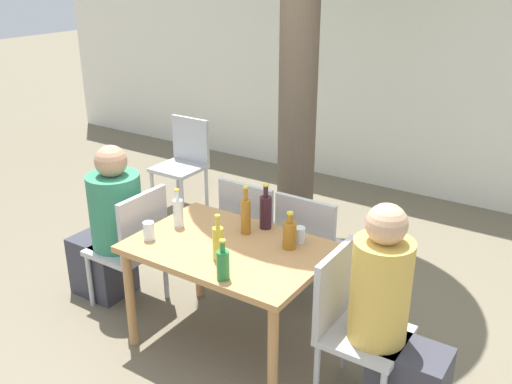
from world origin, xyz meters
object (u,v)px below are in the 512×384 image
object	(u,v)px
dining_table_front	(229,259)
patio_chair_0	(134,243)
patio_chair_2	(254,229)
patio_chair_3	(312,246)
green_bottle_3	(223,264)
person_seated_0	(110,231)
drinking_glass_0	(299,235)
drinking_glass_1	(149,231)
person_seated_1	(393,326)
amber_bottle_5	(246,215)
patio_chair_4	(184,158)
water_bottle_2	(178,212)
patio_chair_1	(351,319)
wine_bottle_1	(266,211)
oil_cruet_4	(218,242)
amber_bottle_0	(290,234)

from	to	relation	value
dining_table_front	patio_chair_0	bearing A→B (deg)	180.00
patio_chair_2	patio_chair_3	bearing A→B (deg)	-180.00
patio_chair_3	patio_chair_0	bearing A→B (deg)	30.96
patio_chair_0	patio_chair_2	size ratio (longest dim) A/B	1.00
green_bottle_3	person_seated_0	bearing A→B (deg)	165.20
dining_table_front	green_bottle_3	xyz separation A→B (m)	(0.20, -0.33, 0.19)
drinking_glass_0	drinking_glass_1	world-z (taller)	drinking_glass_1
patio_chair_3	drinking_glass_1	xyz separation A→B (m)	(-0.70, -0.85, 0.28)
patio_chair_0	person_seated_1	distance (m)	1.89
amber_bottle_5	green_bottle_3	bearing A→B (deg)	-68.19
patio_chair_2	patio_chair_4	xyz separation A→B (m)	(-1.47, 0.95, 0.00)
patio_chair_3	drinking_glass_1	distance (m)	1.13
person_seated_1	water_bottle_2	size ratio (longest dim) A/B	4.72
patio_chair_0	patio_chair_3	bearing A→B (deg)	120.96
patio_chair_1	drinking_glass_1	world-z (taller)	patio_chair_1
water_bottle_2	patio_chair_1	bearing A→B (deg)	-1.81
patio_chair_1	water_bottle_2	distance (m)	1.30
patio_chair_0	patio_chair_4	size ratio (longest dim) A/B	1.00
wine_bottle_1	oil_cruet_4	world-z (taller)	wine_bottle_1
drinking_glass_0	wine_bottle_1	bearing A→B (deg)	169.30
oil_cruet_4	patio_chair_0	bearing A→B (deg)	168.90
patio_chair_1	drinking_glass_1	size ratio (longest dim) A/B	7.56
patio_chair_4	oil_cruet_4	world-z (taller)	oil_cruet_4
amber_bottle_5	drinking_glass_1	size ratio (longest dim) A/B	2.70
dining_table_front	amber_bottle_5	bearing A→B (deg)	92.72
person_seated_0	oil_cruet_4	world-z (taller)	person_seated_0
patio_chair_2	amber_bottle_5	distance (m)	0.60
person_seated_0	green_bottle_3	world-z (taller)	person_seated_0
oil_cruet_4	person_seated_0	bearing A→B (deg)	171.18
person_seated_1	drinking_glass_0	distance (m)	0.81
drinking_glass_0	drinking_glass_1	size ratio (longest dim) A/B	0.81
person_seated_0	water_bottle_2	bearing A→B (deg)	93.63
patio_chair_1	amber_bottle_5	xyz separation A→B (m)	(-0.84, 0.20, 0.34)
patio_chair_4	amber_bottle_5	size ratio (longest dim) A/B	2.80
person_seated_0	drinking_glass_1	distance (m)	0.68
dining_table_front	green_bottle_3	size ratio (longest dim) A/B	4.99
person_seated_0	amber_bottle_0	xyz separation A→B (m)	(1.38, 0.18, 0.28)
patio_chair_3	amber_bottle_5	xyz separation A→B (m)	(-0.25, -0.44, 0.34)
patio_chair_1	green_bottle_3	world-z (taller)	green_bottle_3
patio_chair_0	water_bottle_2	size ratio (longest dim) A/B	3.44
person_seated_0	amber_bottle_5	world-z (taller)	person_seated_0
person_seated_1	wine_bottle_1	bearing A→B (deg)	71.70
oil_cruet_4	patio_chair_1	bearing A→B (deg)	12.46
patio_chair_2	person_seated_1	bearing A→B (deg)	153.80
patio_chair_0	amber_bottle_5	bearing A→B (deg)	103.50
water_bottle_2	oil_cruet_4	distance (m)	0.53
wine_bottle_1	drinking_glass_1	world-z (taller)	wine_bottle_1
dining_table_front	patio_chair_3	world-z (taller)	patio_chair_3
person_seated_1	drinking_glass_0	size ratio (longest dim) A/B	12.85
person_seated_0	green_bottle_3	distance (m)	1.33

